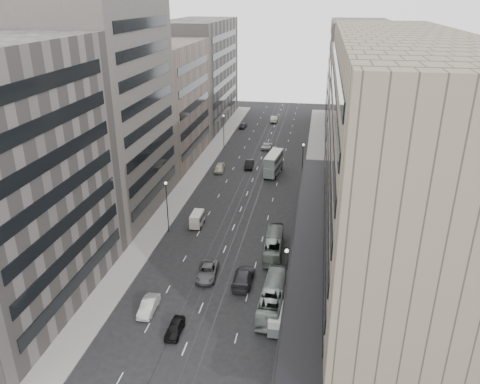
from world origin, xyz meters
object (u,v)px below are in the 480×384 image
Objects in this scene: sedan_2 at (207,272)px; pedestrian at (308,326)px; bus_near at (274,296)px; sedan_1 at (149,306)px; double_decker at (273,163)px; bus_far at (274,245)px; vw_microbus at (278,318)px; sedan_0 at (175,328)px; panel_van at (197,219)px.

pedestrian is at bearing -38.79° from sedan_2.
sedan_1 is (-14.19, -3.26, -0.78)m from bus_near.
sedan_1 is (-9.54, -47.55, -1.67)m from double_decker.
sedan_2 is at bearing 41.81° from bus_far.
bus_far is 4.81× the size of pedestrian.
bus_near is 3.80m from vw_microbus.
bus_near is at bearing -76.71° from double_decker.
sedan_1 is 2.18× the size of pedestrian.
bus_near is 12.57m from bus_far.
vw_microbus is (5.49, -47.99, -1.10)m from double_decker.
pedestrian is at bearing 8.39° from sedan_0.
vw_microbus reaches higher than sedan_1.
bus_near is 10.49m from sedan_2.
pedestrian reaches higher than sedan_2.
sedan_1 is at bearing 15.51° from bus_near.
sedan_2 is (-4.55, -39.31, -1.65)m from double_decker.
sedan_0 is at bearing 35.23° from bus_near.
double_decker reaches higher than vw_microbus.
bus_near is at bearing -53.78° from panel_van.
bus_near reaches higher than pedestrian.
bus_far is 31.99m from double_decker.
sedan_0 is at bearing -166.77° from vw_microbus.
sedan_0 is 0.73× the size of sedan_2.
vw_microbus reaches higher than pedestrian.
vw_microbus reaches higher than panel_van.
double_decker reaches higher than sedan_1.
bus_far reaches higher than sedan_2.
pedestrian is (18.33, -23.09, -0.10)m from panel_van.
panel_van reaches higher than sedan_0.
double_decker is 48.53m from sedan_1.
bus_far reaches higher than sedan_0.
bus_near is 1.30× the size of double_decker.
bus_far is 10.93m from sedan_2.
panel_van is 1.81× the size of pedestrian.
sedan_2 is at bearing 138.22° from vw_microbus.
bus_far is 1.82× the size of sedan_2.
double_decker is 49.38m from pedestrian.
bus_far is at bearing -26.89° from panel_van.
pedestrian is (14.26, 2.18, 0.50)m from sedan_0.
sedan_1 is (-0.07, -22.07, -0.54)m from panel_van.
bus_near is 6.00m from pedestrian.
sedan_2 is at bearing 57.23° from sedan_1.
panel_van is (-14.13, 18.81, -0.24)m from bus_near.
sedan_2 is 2.64× the size of pedestrian.
sedan_1 is 0.83× the size of sedan_2.
double_decker is 1.56× the size of sedan_2.
vw_microbus is at bearing 13.88° from sedan_0.
panel_van is (-14.96, 22.51, -0.03)m from vw_microbus.
sedan_1 is at bearing -94.06° from double_decker.
pedestrian is (8.85, -48.57, -1.23)m from double_decker.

